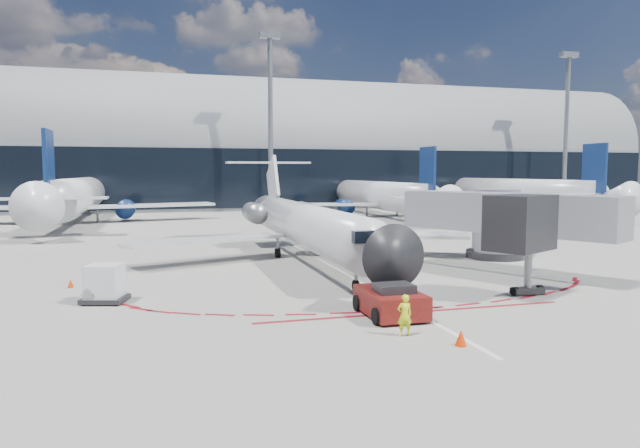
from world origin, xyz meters
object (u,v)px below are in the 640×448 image
object	(u,v)px
pushback_tug	(391,301)
regional_jet	(304,224)
ramp_worker	(405,315)
uld_container	(105,284)

from	to	relation	value
pushback_tug	regional_jet	bearing A→B (deg)	89.81
regional_jet	pushback_tug	distance (m)	15.90
regional_jet	ramp_worker	xyz separation A→B (m)	(-0.85, -18.62, -1.70)
pushback_tug	ramp_worker	distance (m)	2.91
regional_jet	uld_container	size ratio (longest dim) A/B	13.23
pushback_tug	uld_container	bearing A→B (deg)	154.26
ramp_worker	uld_container	distance (m)	14.01
ramp_worker	uld_container	xyz separation A→B (m)	(-11.05, 8.61, 0.10)
ramp_worker	pushback_tug	bearing A→B (deg)	-101.16
uld_container	regional_jet	bearing A→B (deg)	55.72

